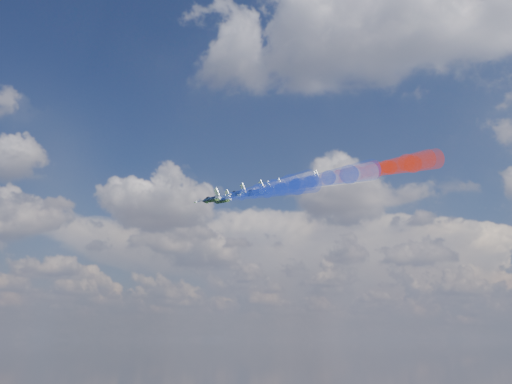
% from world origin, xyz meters
% --- Properties ---
extents(jet_lead, '(17.88, 17.80, 8.46)m').
position_xyz_m(jet_lead, '(-12.43, 19.43, 146.84)').
color(jet_lead, black).
extents(trail_lead, '(37.63, 35.63, 11.58)m').
position_xyz_m(trail_lead, '(9.04, -0.20, 143.13)').
color(trail_lead, white).
extents(jet_inner_left, '(17.88, 17.80, 8.46)m').
position_xyz_m(jet_inner_left, '(-12.15, 6.91, 141.76)').
color(jet_inner_left, black).
extents(trail_inner_left, '(37.63, 35.63, 11.58)m').
position_xyz_m(trail_inner_left, '(9.32, -12.72, 138.05)').
color(trail_inner_left, '#1832CD').
extents(jet_inner_right, '(17.88, 17.80, 8.46)m').
position_xyz_m(jet_inner_right, '(-0.09, 19.08, 147.04)').
color(jet_inner_right, black).
extents(trail_inner_right, '(37.63, 35.63, 11.58)m').
position_xyz_m(trail_inner_right, '(21.38, -0.56, 143.33)').
color(trail_inner_right, red).
extents(jet_outer_left, '(17.88, 17.80, 8.46)m').
position_xyz_m(jet_outer_left, '(-8.97, -7.55, 138.67)').
color(jet_outer_left, black).
extents(trail_outer_left, '(37.63, 35.63, 11.58)m').
position_xyz_m(trail_outer_left, '(12.50, -27.19, 134.96)').
color(trail_outer_left, '#1832CD').
extents(jet_center_third, '(17.88, 17.80, 8.46)m').
position_xyz_m(jet_center_third, '(1.04, 6.08, 142.94)').
color(jet_center_third, black).
extents(trail_center_third, '(37.63, 35.63, 11.58)m').
position_xyz_m(trail_center_third, '(22.51, -13.56, 139.24)').
color(trail_center_third, white).
extents(jet_outer_right, '(17.88, 17.80, 8.46)m').
position_xyz_m(jet_outer_right, '(12.61, 16.51, 147.65)').
color(jet_outer_right, black).
extents(trail_outer_right, '(37.63, 35.63, 11.58)m').
position_xyz_m(trail_outer_right, '(34.07, -3.12, 143.94)').
color(trail_outer_right, red).
extents(jet_rear_left, '(17.88, 17.80, 8.46)m').
position_xyz_m(jet_rear_left, '(3.52, -6.39, 139.89)').
color(jet_rear_left, black).
extents(trail_rear_left, '(37.63, 35.63, 11.58)m').
position_xyz_m(trail_rear_left, '(24.99, -26.02, 136.19)').
color(trail_rear_left, '#1832CD').
extents(jet_rear_right, '(17.88, 17.80, 8.46)m').
position_xyz_m(jet_rear_right, '(15.09, 4.92, 144.08)').
color(jet_rear_right, black).
extents(trail_rear_right, '(37.63, 35.63, 11.58)m').
position_xyz_m(trail_rear_right, '(36.55, -14.71, 140.37)').
color(trail_rear_right, red).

